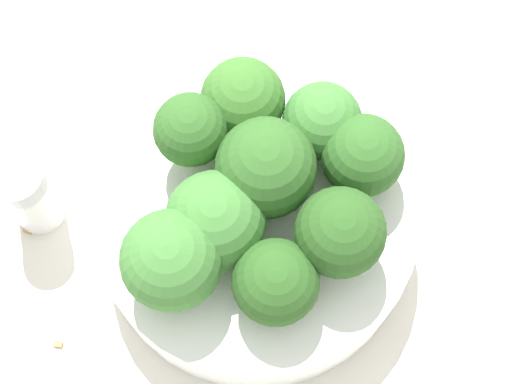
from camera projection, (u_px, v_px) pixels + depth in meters
name	position (u px, v px, depth m)	size (l,w,h in m)	color
ground_plane	(256.00, 236.00, 0.55)	(3.00, 3.00, 0.00)	silver
bowl	(256.00, 224.00, 0.53)	(0.19, 0.19, 0.05)	white
broccoli_floret_0	(362.00, 156.00, 0.49)	(0.05, 0.05, 0.05)	#7A9E5B
broccoli_floret_1	(266.00, 168.00, 0.48)	(0.06, 0.06, 0.06)	#7A9E5B
broccoli_floret_2	(276.00, 283.00, 0.46)	(0.05, 0.05, 0.05)	#7A9E5B
broccoli_floret_3	(171.00, 260.00, 0.46)	(0.06, 0.06, 0.06)	#8EB770
broccoli_floret_4	(243.00, 100.00, 0.50)	(0.05, 0.05, 0.05)	#8EB770
broccoli_floret_5	(191.00, 131.00, 0.48)	(0.04, 0.04, 0.06)	#8EB770
broccoli_floret_6	(216.00, 221.00, 0.47)	(0.06, 0.06, 0.06)	#8EB770
broccoli_floret_7	(322.00, 122.00, 0.49)	(0.05, 0.05, 0.05)	#8EB770
broccoli_floret_8	(340.00, 233.00, 0.46)	(0.05, 0.05, 0.06)	#84AD66
pepper_shaker	(29.00, 194.00, 0.53)	(0.03, 0.03, 0.07)	silver
almond_crumb_1	(58.00, 344.00, 0.53)	(0.01, 0.00, 0.01)	#AD7F4C
almond_crumb_2	(28.00, 229.00, 0.55)	(0.01, 0.00, 0.01)	tan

